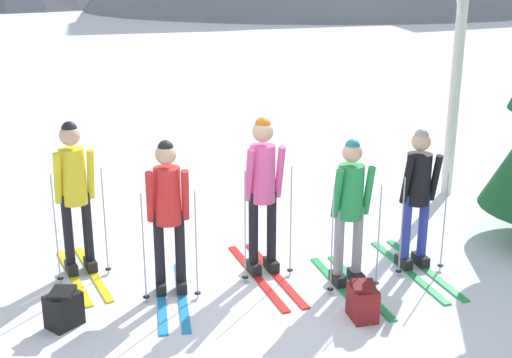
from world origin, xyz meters
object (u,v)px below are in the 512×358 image
skier_in_red (168,209)px  skier_in_green (350,208)px  skier_in_black (418,195)px  backpack_on_snow_beside (363,302)px  birch_tree_tall (459,49)px  skier_in_pink (263,189)px  backpack_on_snow_front (64,308)px  skier_in_yellow (74,189)px

skier_in_red → skier_in_green: (1.93, 0.20, -0.05)m
skier_in_black → backpack_on_snow_beside: skier_in_black is taller
skier_in_green → backpack_on_snow_beside: bearing=-85.5°
birch_tree_tall → skier_in_black: bearing=-112.2°
skier_in_pink → skier_in_red: bearing=-153.4°
birch_tree_tall → backpack_on_snow_beside: (-1.89, -3.97, -2.05)m
backpack_on_snow_front → backpack_on_snow_beside: bearing=3.3°
skier_in_black → backpack_on_snow_front: skier_in_black is taller
backpack_on_snow_front → skier_in_red: bearing=37.3°
skier_in_yellow → backpack_on_snow_front: 1.48m
skier_in_yellow → backpack_on_snow_front: (0.16, -1.22, -0.83)m
birch_tree_tall → backpack_on_snow_front: (-4.83, -4.14, -2.05)m
skier_in_black → birch_tree_tall: bearing=67.8°
skier_in_red → skier_in_pink: 1.11m
skier_in_red → skier_in_pink: size_ratio=0.93×
skier_in_red → skier_in_black: size_ratio=0.98×
skier_in_red → skier_in_green: 1.94m
backpack_on_snow_beside → skier_in_black: bearing=57.8°
skier_in_green → backpack_on_snow_beside: size_ratio=4.38×
birch_tree_tall → skier_in_green: bearing=-121.2°
skier_in_red → skier_in_pink: bearing=26.6°
birch_tree_tall → backpack_on_snow_beside: 4.85m
skier_in_red → birch_tree_tall: bearing=41.4°
skier_in_black → birch_tree_tall: size_ratio=0.40×
birch_tree_tall → skier_in_red: bearing=-138.6°
backpack_on_snow_beside → skier_in_pink: bearing=133.5°
skier_in_pink → skier_in_green: skier_in_pink is taller
skier_in_green → backpack_on_snow_front: (-2.89, -0.93, -0.72)m
skier_in_green → backpack_on_snow_front: size_ratio=4.16×
birch_tree_tall → skier_in_yellow: bearing=-149.6°
skier_in_pink → skier_in_yellow: bearing=-179.8°
skier_in_yellow → backpack_on_snow_front: skier_in_yellow is taller
skier_in_green → skier_in_black: bearing=29.0°
birch_tree_tall → backpack_on_snow_front: 6.69m
skier_in_red → backpack_on_snow_beside: 2.21m
skier_in_green → skier_in_pink: bearing=162.5°
skier_in_green → backpack_on_snow_beside: 1.04m
skier_in_yellow → skier_in_pink: bearing=0.2°
skier_in_yellow → birch_tree_tall: bearing=30.4°
skier_in_yellow → skier_in_black: 3.88m
backpack_on_snow_front → skier_in_black: bearing=20.5°
skier_in_red → birch_tree_tall: birch_tree_tall is taller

